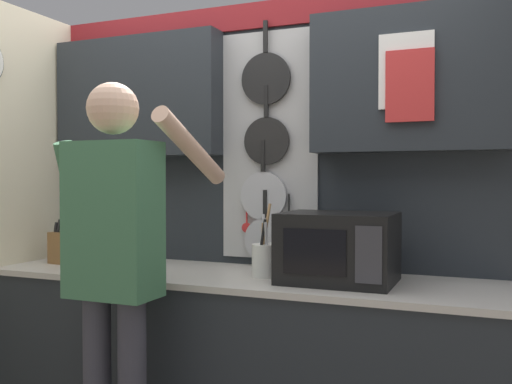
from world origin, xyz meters
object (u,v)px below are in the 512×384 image
knife_block (65,247)px  person (115,251)px  microwave (339,247)px  utensil_crock (265,259)px

knife_block → person: person is taller
microwave → person: size_ratio=0.28×
microwave → person: (-0.84, -0.52, 0.01)m
microwave → person: person is taller
utensil_crock → person: 0.71m
microwave → knife_block: (-1.56, 0.00, -0.07)m
microwave → utensil_crock: (-0.36, 0.00, -0.07)m
person → microwave: bearing=31.6°
microwave → person: 0.99m
microwave → knife_block: bearing=180.0°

